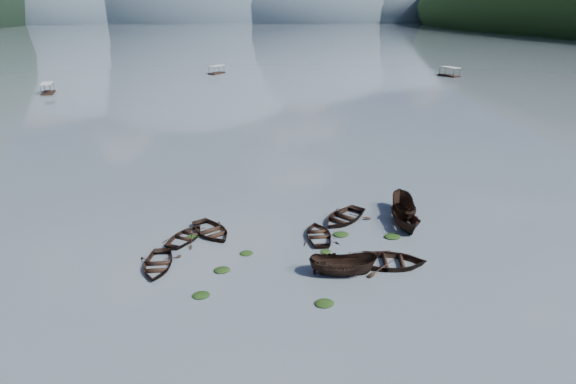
{
  "coord_description": "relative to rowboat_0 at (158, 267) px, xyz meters",
  "views": [
    {
      "loc": [
        -4.9,
        -22.87,
        16.18
      ],
      "look_at": [
        0.0,
        12.0,
        2.0
      ],
      "focal_mm": 28.0,
      "sensor_mm": 36.0,
      "label": 1
    }
  ],
  "objects": [
    {
      "name": "rowboat_7",
      "position": [
        14.4,
        5.46,
        0.0
      ],
      "size": [
        5.94,
        5.87,
        1.01
      ],
      "primitive_type": "imported",
      "rotation": [
        0.0,
        0.0,
        5.46
      ],
      "color": "black",
      "rests_on": "ground"
    },
    {
      "name": "weed_clump_3",
      "position": [
        11.79,
        0.45,
        0.0
      ],
      "size": [
        0.79,
        0.67,
        0.18
      ],
      "primitive_type": "ellipsoid",
      "color": "black",
      "rests_on": "ground"
    },
    {
      "name": "rowboat_4",
      "position": [
        15.76,
        -1.99,
        0.0
      ],
      "size": [
        5.63,
        4.53,
        1.04
      ],
      "primitive_type": "imported",
      "rotation": [
        0.0,
        0.0,
        1.36
      ],
      "color": "black",
      "rests_on": "ground"
    },
    {
      "name": "rowboat_5",
      "position": [
        18.96,
        3.43,
        0.0
      ],
      "size": [
        1.74,
        4.37,
        1.67
      ],
      "primitive_type": "imported",
      "rotation": [
        0.0,
        0.0,
        -0.03
      ],
      "color": "black",
      "rests_on": "ground"
    },
    {
      "name": "rowboat_1",
      "position": [
        1.65,
        3.9,
        0.0
      ],
      "size": [
        4.41,
        4.76,
        0.8
      ],
      "primitive_type": "imported",
      "rotation": [
        0.0,
        0.0,
        2.58
      ],
      "color": "black",
      "rests_on": "ground"
    },
    {
      "name": "rowboat_8",
      "position": [
        19.58,
        5.56,
        0.0
      ],
      "size": [
        2.83,
        5.06,
        1.84
      ],
      "primitive_type": "imported",
      "rotation": [
        0.0,
        0.0,
        2.91
      ],
      "color": "black",
      "rests_on": "ground"
    },
    {
      "name": "haze_mtn_c",
      "position": [
        150.02,
        895.43,
        0.0
      ],
      "size": [
        520.0,
        520.0,
        260.0
      ],
      "primitive_type": "ellipsoid",
      "color": "#475666",
      "rests_on": "ground"
    },
    {
      "name": "haze_mtn_a",
      "position": [
        -249.98,
        895.43,
        0.0
      ],
      "size": [
        520.0,
        520.0,
        280.0
      ],
      "primitive_type": "ellipsoid",
      "color": "#475666",
      "rests_on": "ground"
    },
    {
      "name": "rowboat_6",
      "position": [
        3.55,
        4.48,
        0.0
      ],
      "size": [
        4.97,
        5.46,
        0.93
      ],
      "primitive_type": "imported",
      "rotation": [
        0.0,
        0.0,
        0.51
      ],
      "color": "black",
      "rests_on": "ground"
    },
    {
      "name": "pontoon_centre",
      "position": [
        3.3,
        103.27,
        0.0
      ],
      "size": [
        4.98,
        5.8,
        2.1
      ],
      "primitive_type": null,
      "rotation": [
        0.0,
        0.0,
        -0.6
      ],
      "color": "black",
      "rests_on": "ground"
    },
    {
      "name": "weed_clump_6",
      "position": [
        6.09,
        0.99,
        0.0
      ],
      "size": [
        0.98,
        0.82,
        0.2
      ],
      "primitive_type": "ellipsoid",
      "color": "black",
      "rests_on": "ground"
    },
    {
      "name": "weed_clump_4",
      "position": [
        17.39,
        1.95,
        0.0
      ],
      "size": [
        1.28,
        1.02,
        0.26
      ],
      "primitive_type": "ellipsoid",
      "color": "black",
      "rests_on": "ground"
    },
    {
      "name": "haze_mtn_d",
      "position": [
        330.02,
        895.43,
        0.0
      ],
      "size": [
        520.0,
        520.0,
        220.0
      ],
      "primitive_type": "ellipsoid",
      "color": "#475666",
      "rests_on": "ground"
    },
    {
      "name": "rowboat_2",
      "position": [
        12.24,
        -2.68,
        0.0
      ],
      "size": [
        4.68,
        2.39,
        1.73
      ],
      "primitive_type": "imported",
      "rotation": [
        0.0,
        0.0,
        1.41
      ],
      "color": "black",
      "rests_on": "ground"
    },
    {
      "name": "weed_clump_5",
      "position": [
        2.16,
        4.13,
        0.0
      ],
      "size": [
        1.0,
        0.81,
        0.21
      ],
      "primitive_type": "ellipsoid",
      "color": "black",
      "rests_on": "ground"
    },
    {
      "name": "weed_clump_7",
      "position": [
        13.54,
        2.85,
        0.0
      ],
      "size": [
        1.23,
        0.98,
        0.27
      ],
      "primitive_type": "ellipsoid",
      "color": "black",
      "rests_on": "ground"
    },
    {
      "name": "weed_clump_1",
      "position": [
        4.35,
        -1.09,
        0.0
      ],
      "size": [
        1.11,
        0.89,
        0.25
      ],
      "primitive_type": "ellipsoid",
      "color": "black",
      "rests_on": "ground"
    },
    {
      "name": "rowboat_0",
      "position": [
        0.0,
        0.0,
        0.0
      ],
      "size": [
        3.11,
        4.25,
        0.86
      ],
      "primitive_type": "imported",
      "rotation": [
        0.0,
        0.0,
        -0.04
      ],
      "color": "black",
      "rests_on": "ground"
    },
    {
      "name": "ground_plane",
      "position": [
        10.02,
        -4.57,
        0.0
      ],
      "size": [
        2400.0,
        2400.0,
        0.0
      ],
      "primitive_type": "plane",
      "color": "#535E68"
    },
    {
      "name": "pontoon_right",
      "position": [
        65.35,
        89.13,
        0.0
      ],
      "size": [
        4.13,
        6.46,
        2.3
      ],
      "primitive_type": null,
      "rotation": [
        0.0,
        0.0,
        0.3
      ],
      "color": "black",
      "rests_on": "ground"
    },
    {
      "name": "pontoon_left",
      "position": [
        -32.02,
        75.12,
        0.0
      ],
      "size": [
        3.22,
        5.73,
        2.07
      ],
      "primitive_type": null,
      "rotation": [
        0.0,
        0.0,
        0.19
      ],
      "color": "black",
      "rests_on": "ground"
    },
    {
      "name": "weed_clump_0",
      "position": [
        3.06,
        -3.81,
        0.0
      ],
      "size": [
        1.09,
        0.89,
        0.24
      ],
      "primitive_type": "ellipsoid",
      "color": "black",
      "rests_on": "ground"
    },
    {
      "name": "weed_clump_2",
      "position": [
        10.37,
        -5.68,
        0.0
      ],
      "size": [
        1.17,
        0.94,
        0.25
      ],
      "primitive_type": "ellipsoid",
      "color": "black",
      "rests_on": "ground"
    },
    {
      "name": "haze_mtn_b",
      "position": [
        -49.98,
        895.43,
        0.0
      ],
      "size": [
        520.0,
        520.0,
        340.0
      ],
      "primitive_type": "ellipsoid",
      "color": "#475666",
      "rests_on": "ground"
    },
    {
      "name": "rowboat_3",
      "position": [
        11.76,
        2.79,
        0.0
      ],
      "size": [
        3.02,
        4.13,
        0.83
      ],
      "primitive_type": "imported",
      "rotation": [
        0.0,
        0.0,
        3.1
      ],
      "color": "black",
      "rests_on": "ground"
    }
  ]
}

